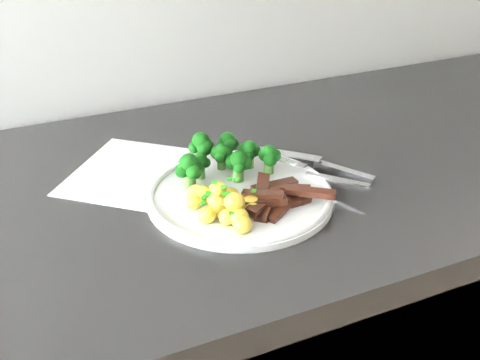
% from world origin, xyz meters
% --- Properties ---
extents(recipe_paper, '(0.34, 0.33, 0.00)m').
position_xyz_m(recipe_paper, '(-0.12, 1.70, 0.93)').
color(recipe_paper, silver).
rests_on(recipe_paper, counter).
extents(plate, '(0.26, 0.26, 0.01)m').
position_xyz_m(plate, '(-0.04, 1.60, 0.94)').
color(plate, white).
rests_on(plate, counter).
extents(broccoli, '(0.16, 0.09, 0.06)m').
position_xyz_m(broccoli, '(-0.04, 1.65, 0.97)').
color(broccoli, '#396324').
rests_on(broccoli, plate).
extents(potatoes, '(0.09, 0.12, 0.04)m').
position_xyz_m(potatoes, '(-0.08, 1.56, 0.95)').
color(potatoes, yellow).
rests_on(potatoes, plate).
extents(beef_strips, '(0.13, 0.10, 0.03)m').
position_xyz_m(beef_strips, '(-0.01, 1.55, 0.95)').
color(beef_strips, black).
rests_on(beef_strips, plate).
extents(fork, '(0.09, 0.13, 0.01)m').
position_xyz_m(fork, '(0.08, 1.58, 0.95)').
color(fork, silver).
rests_on(fork, plate).
extents(knife, '(0.13, 0.16, 0.02)m').
position_xyz_m(knife, '(0.11, 1.62, 0.94)').
color(knife, silver).
rests_on(knife, plate).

